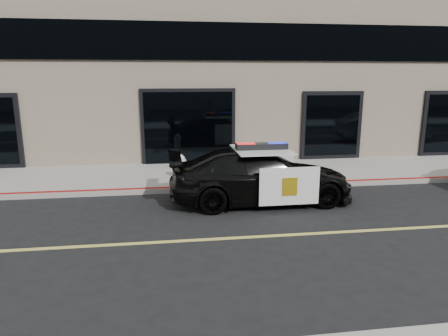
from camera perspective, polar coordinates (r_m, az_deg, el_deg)
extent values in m
plane|color=black|center=(8.54, 4.49, -9.80)|extent=(120.00, 120.00, 0.00)
cube|color=gray|center=(13.44, -0.31, -0.90)|extent=(60.00, 3.50, 0.15)
cube|color=#756856|center=(18.46, -2.68, 21.38)|extent=(60.00, 7.00, 12.00)
imported|color=black|center=(10.66, 5.28, -1.15)|extent=(2.06, 4.90, 1.41)
cube|color=white|center=(9.85, 9.33, -2.60)|extent=(1.51, 0.05, 0.94)
cube|color=white|center=(11.74, 6.35, 0.02)|extent=(1.51, 0.05, 0.94)
cube|color=white|center=(10.51, 5.36, 2.65)|extent=(1.43, 1.71, 0.02)
cube|color=gold|center=(9.82, 9.38, -2.64)|extent=(0.38, 0.01, 0.45)
cube|color=black|center=(10.50, 5.37, 3.09)|extent=(1.36, 0.36, 0.16)
cube|color=red|center=(10.40, 3.16, 3.11)|extent=(0.47, 0.31, 0.15)
cube|color=#0C19CC|center=(10.60, 7.54, 3.20)|extent=(0.47, 0.31, 0.15)
cylinder|color=beige|center=(12.60, -6.06, -1.38)|extent=(0.35, 0.35, 0.08)
cylinder|color=beige|center=(12.53, -6.09, -0.12)|extent=(0.26, 0.26, 0.49)
cylinder|color=beige|center=(12.48, -6.12, 1.07)|extent=(0.30, 0.30, 0.06)
sphere|color=beige|center=(12.46, -6.13, 1.33)|extent=(0.23, 0.23, 0.23)
cylinder|color=beige|center=(12.45, -6.14, 1.78)|extent=(0.07, 0.07, 0.07)
cylinder|color=beige|center=(12.68, -6.13, 0.35)|extent=(0.13, 0.12, 0.13)
cylinder|color=beige|center=(12.36, -6.07, 0.02)|extent=(0.13, 0.12, 0.13)
cylinder|color=beige|center=(12.34, -6.06, -0.32)|extent=(0.17, 0.14, 0.17)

